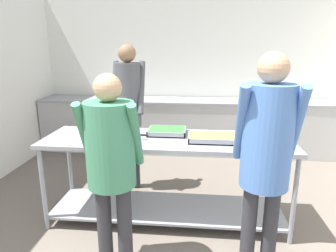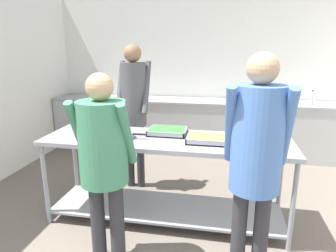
% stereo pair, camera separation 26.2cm
% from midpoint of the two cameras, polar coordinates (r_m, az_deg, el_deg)
% --- Properties ---
extents(wall_rear, '(5.08, 0.06, 2.65)m').
position_cam_midpoint_polar(wall_rear, '(5.37, 2.07, 10.08)').
color(wall_rear, silver).
rests_on(wall_rear, ground_plane).
extents(back_counter, '(4.92, 0.65, 0.91)m').
position_cam_midpoint_polar(back_counter, '(5.15, 1.70, 0.06)').
color(back_counter, '#A8A8A8').
rests_on(back_counter, ground_plane).
extents(serving_counter, '(2.46, 0.72, 0.89)m').
position_cam_midpoint_polar(serving_counter, '(3.07, -2.65, -7.51)').
color(serving_counter, gray).
rests_on(serving_counter, ground_plane).
extents(plate_stack, '(0.28, 0.28, 0.05)m').
position_cam_midpoint_polar(plate_stack, '(3.23, -17.03, -1.21)').
color(plate_stack, white).
rests_on(plate_stack, serving_counter).
extents(sauce_pan, '(0.39, 0.25, 0.06)m').
position_cam_midpoint_polar(sauce_pan, '(2.98, -11.33, -1.92)').
color(sauce_pan, gray).
rests_on(sauce_pan, serving_counter).
extents(serving_tray_vegetables, '(0.39, 0.31, 0.05)m').
position_cam_midpoint_polar(serving_tray_vegetables, '(3.12, -2.57, -1.07)').
color(serving_tray_vegetables, gray).
rests_on(serving_tray_vegetables, serving_counter).
extents(serving_tray_roast, '(0.46, 0.30, 0.05)m').
position_cam_midpoint_polar(serving_tray_roast, '(2.90, 5.88, -2.36)').
color(serving_tray_roast, gray).
rests_on(serving_tray_roast, serving_counter).
extents(broccoli_bowl, '(0.24, 0.24, 0.12)m').
position_cam_midpoint_polar(broccoli_bowl, '(2.79, 13.79, -2.92)').
color(broccoli_bowl, silver).
rests_on(broccoli_bowl, serving_counter).
extents(guest_serving_left, '(0.45, 0.35, 1.74)m').
position_cam_midpoint_polar(guest_serving_left, '(2.17, 14.98, -4.13)').
color(guest_serving_left, '#2D2D33').
rests_on(guest_serving_left, ground_plane).
extents(guest_serving_right, '(0.47, 0.38, 1.59)m').
position_cam_midpoint_polar(guest_serving_right, '(2.38, -13.96, -5.27)').
color(guest_serving_right, '#2D2D33').
rests_on(guest_serving_right, ground_plane).
extents(cook_behind_counter, '(0.41, 0.36, 1.80)m').
position_cam_midpoint_polar(cook_behind_counter, '(3.68, -9.56, 4.75)').
color(cook_behind_counter, '#2D2D33').
rests_on(cook_behind_counter, ground_plane).
extents(water_bottle, '(0.06, 0.06, 0.22)m').
position_cam_midpoint_polar(water_bottle, '(5.15, 22.03, 5.27)').
color(water_bottle, silver).
rests_on(water_bottle, back_counter).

